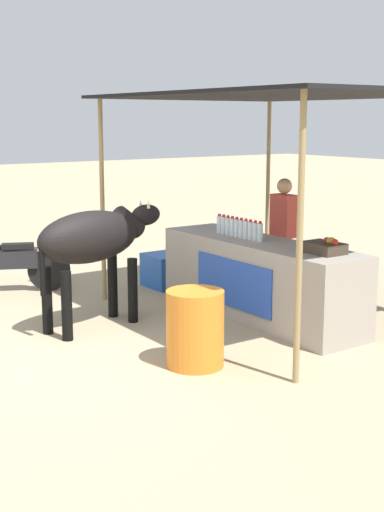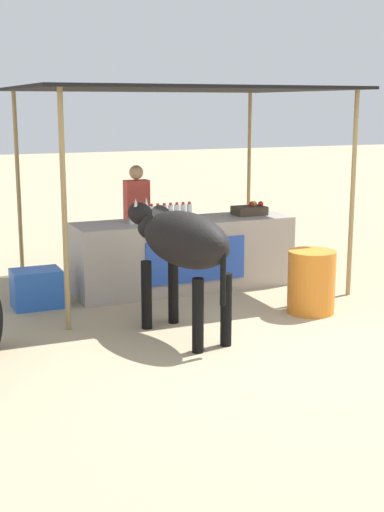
{
  "view_description": "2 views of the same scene",
  "coord_description": "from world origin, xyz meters",
  "px_view_note": "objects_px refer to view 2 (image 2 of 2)",
  "views": [
    {
      "loc": [
        6.51,
        -3.32,
        2.43
      ],
      "look_at": [
        0.2,
        1.06,
        0.93
      ],
      "focal_mm": 50.0,
      "sensor_mm": 36.0,
      "label": 1
    },
    {
      "loc": [
        -3.64,
        -6.55,
        2.49
      ],
      "look_at": [
        -0.42,
        0.94,
        0.74
      ],
      "focal_mm": 50.0,
      "sensor_mm": 36.0,
      "label": 2
    }
  ],
  "objects_px": {
    "fruit_crate": "(250,210)",
    "cow": "(181,243)",
    "vendor_behind_counter": "(137,222)",
    "water_barrel": "(311,282)",
    "cooler_box": "(37,288)",
    "stall_counter": "(184,255)"
  },
  "relations": [
    {
      "from": "water_barrel",
      "to": "vendor_behind_counter",
      "type": "bearing_deg",
      "value": 120.21
    },
    {
      "from": "cooler_box",
      "to": "cow",
      "type": "bearing_deg",
      "value": -54.37
    },
    {
      "from": "vendor_behind_counter",
      "to": "water_barrel",
      "type": "relative_size",
      "value": 2.16
    },
    {
      "from": "fruit_crate",
      "to": "water_barrel",
      "type": "bearing_deg",
      "value": -91.49
    },
    {
      "from": "cooler_box",
      "to": "water_barrel",
      "type": "xyz_separation_m",
      "value": [
        3.02,
        -1.55,
        0.14
      ]
    },
    {
      "from": "vendor_behind_counter",
      "to": "cow",
      "type": "distance_m",
      "value": 2.62
    },
    {
      "from": "stall_counter",
      "to": "vendor_behind_counter",
      "type": "relative_size",
      "value": 1.82
    },
    {
      "from": "fruit_crate",
      "to": "cow",
      "type": "height_order",
      "value": "cow"
    },
    {
      "from": "fruit_crate",
      "to": "cooler_box",
      "type": "relative_size",
      "value": 0.73
    },
    {
      "from": "fruit_crate",
      "to": "cow",
      "type": "xyz_separation_m",
      "value": [
        -1.82,
        -1.88,
        0.0
      ]
    },
    {
      "from": "water_barrel",
      "to": "cow",
      "type": "distance_m",
      "value": 1.9
    },
    {
      "from": "water_barrel",
      "to": "cooler_box",
      "type": "bearing_deg",
      "value": 152.86
    },
    {
      "from": "fruit_crate",
      "to": "vendor_behind_counter",
      "type": "height_order",
      "value": "vendor_behind_counter"
    },
    {
      "from": "cooler_box",
      "to": "water_barrel",
      "type": "relative_size",
      "value": 0.78
    },
    {
      "from": "fruit_crate",
      "to": "vendor_behind_counter",
      "type": "xyz_separation_m",
      "value": [
        -1.44,
        0.7,
        -0.18
      ]
    },
    {
      "from": "stall_counter",
      "to": "cow",
      "type": "bearing_deg",
      "value": -113.54
    },
    {
      "from": "vendor_behind_counter",
      "to": "cooler_box",
      "type": "height_order",
      "value": "vendor_behind_counter"
    },
    {
      "from": "fruit_crate",
      "to": "vendor_behind_counter",
      "type": "relative_size",
      "value": 0.27
    },
    {
      "from": "stall_counter",
      "to": "vendor_behind_counter",
      "type": "bearing_deg",
      "value": 118.87
    },
    {
      "from": "vendor_behind_counter",
      "to": "water_barrel",
      "type": "distance_m",
      "value": 2.81
    },
    {
      "from": "stall_counter",
      "to": "cow",
      "type": "relative_size",
      "value": 1.62
    },
    {
      "from": "vendor_behind_counter",
      "to": "cow",
      "type": "xyz_separation_m",
      "value": [
        -0.38,
        -2.58,
        0.18
      ]
    }
  ]
}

